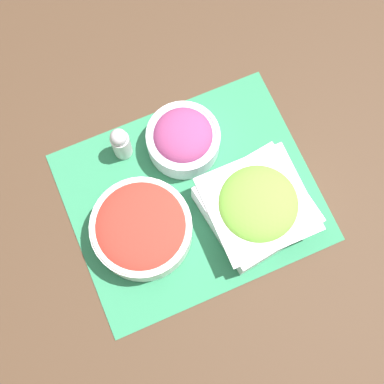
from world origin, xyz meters
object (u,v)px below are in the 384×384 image
object	(u,v)px
pepper_shaker	(121,143)
lettuce_bowl	(257,207)
onion_bowl	(183,138)
tomato_bowl	(142,228)

from	to	relation	value
pepper_shaker	lettuce_bowl	bearing A→B (deg)	130.76
onion_bowl	tomato_bowl	distance (m)	0.18
onion_bowl	lettuce_bowl	xyz separation A→B (m)	(-0.07, 0.17, 0.00)
tomato_bowl	lettuce_bowl	bearing A→B (deg)	167.64
tomato_bowl	pepper_shaker	xyz separation A→B (m)	(-0.02, -0.16, 0.00)
tomato_bowl	lettuce_bowl	xyz separation A→B (m)	(-0.20, 0.04, -0.00)
onion_bowl	lettuce_bowl	size ratio (longest dim) A/B	0.71
tomato_bowl	lettuce_bowl	distance (m)	0.20
onion_bowl	lettuce_bowl	bearing A→B (deg)	111.92
lettuce_bowl	tomato_bowl	bearing A→B (deg)	-12.36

